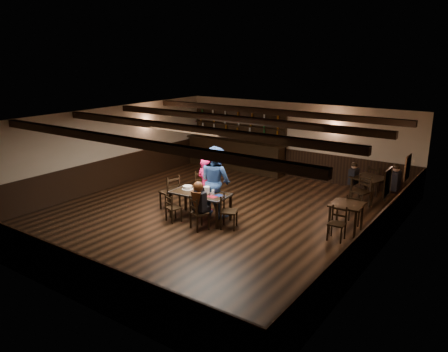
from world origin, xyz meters
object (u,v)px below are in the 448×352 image
Objects in this scene: dining_table at (200,195)px; chair_near_right at (197,211)px; man_blue at (216,181)px; bar_counter at (236,150)px; chair_near_left at (171,206)px; cake at (187,188)px; woman_pink at (206,184)px.

chair_near_right is at bearing -59.05° from dining_table.
bar_counter is at bearing -48.87° from man_blue.
chair_near_left is 0.76m from cake.
dining_table is 5.26× the size of cake.
chair_near_left is 5.99m from bar_counter.
chair_near_left is at bearing -73.44° from bar_counter.
dining_table is 1.89× the size of chair_near_right.
man_blue reaches higher than chair_near_left.
dining_table is 0.83m from chair_near_left.
bar_counter reaches higher than man_blue.
chair_near_left is at bearing 73.59° from man_blue.
man_blue reaches higher than cake.
cake is at bearing 77.50° from woman_pink.
bar_counter is (-1.71, 5.74, 0.27)m from chair_near_left.
chair_near_left is at bearing 177.78° from chair_near_right.
chair_near_left is at bearing -91.09° from cake.
cake is 0.07× the size of bar_counter.
chair_near_left is 0.18× the size of bar_counter.
woman_pink is (0.20, 1.27, 0.32)m from chair_near_left.
woman_pink is at bearing 114.86° from dining_table.
bar_counter is at bearing 108.75° from cake.
man_blue is at bearing 34.57° from cake.
dining_table is at bearing 86.96° from man_blue.
chair_near_right is (0.90, -0.03, 0.07)m from chair_near_left.
dining_table is 2.16× the size of chair_near_left.
woman_pink is at bearing 81.05° from chair_near_left.
cake reaches higher than dining_table.
dining_table is 0.78m from chair_near_right.
cake is at bearing 88.91° from chair_near_left.
cake is (0.01, 0.68, 0.34)m from chair_near_left.
woman_pink is (-0.70, 1.31, 0.26)m from chair_near_right.
chair_near_right reaches higher than chair_near_left.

